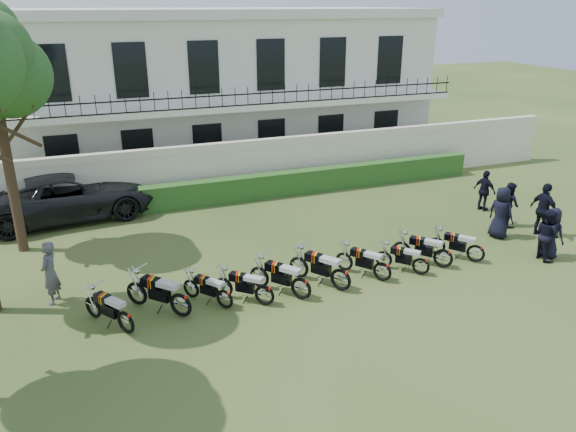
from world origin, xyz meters
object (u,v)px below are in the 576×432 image
(officer_0, at_px, (551,233))
(officer_1, at_px, (547,235))
(motorcycle_7, at_px, (421,262))
(motorcycle_8, at_px, (444,254))
(motorcycle_9, at_px, (476,249))
(officer_3, at_px, (501,212))
(motorcycle_6, at_px, (383,267))
(motorcycle_0, at_px, (125,317))
(motorcycle_1, at_px, (180,299))
(motorcycle_2, at_px, (225,295))
(officer_2, at_px, (544,210))
(officer_4, at_px, (509,204))
(inspector, at_px, (50,273))
(officer_5, at_px, (485,191))
(motorcycle_4, at_px, (301,283))
(suv, at_px, (69,196))
(motorcycle_5, at_px, (341,274))
(motorcycle_3, at_px, (265,290))

(officer_0, relative_size, officer_1, 1.00)
(motorcycle_7, height_order, motorcycle_8, motorcycle_8)
(motorcycle_9, bearing_deg, officer_3, -5.98)
(motorcycle_6, distance_m, motorcycle_8, 2.20)
(motorcycle_0, xyz_separation_m, motorcycle_1, (1.41, 0.29, 0.06))
(motorcycle_0, bearing_deg, motorcycle_6, -32.28)
(officer_0, bearing_deg, motorcycle_2, 74.30)
(officer_1, relative_size, officer_3, 0.91)
(motorcycle_2, relative_size, officer_2, 0.72)
(motorcycle_9, xyz_separation_m, officer_1, (2.23, -0.55, 0.38))
(officer_2, distance_m, officer_4, 1.30)
(officer_0, distance_m, officer_3, 1.93)
(officer_4, bearing_deg, motorcycle_1, 107.17)
(motorcycle_6, xyz_separation_m, officer_3, (5.47, 1.47, 0.45))
(motorcycle_0, distance_m, motorcycle_9, 10.68)
(motorcycle_2, xyz_separation_m, officer_3, (10.18, 1.34, 0.49))
(motorcycle_7, relative_size, motorcycle_8, 0.87)
(inspector, height_order, officer_0, inspector)
(motorcycle_6, height_order, motorcycle_7, motorcycle_6)
(motorcycle_1, height_order, motorcycle_8, motorcycle_1)
(officer_2, height_order, officer_5, officer_2)
(motorcycle_2, xyz_separation_m, motorcycle_4, (2.09, -0.28, 0.08))
(motorcycle_0, relative_size, officer_1, 0.97)
(motorcycle_0, bearing_deg, officer_5, -17.62)
(motorcycle_1, bearing_deg, officer_2, -39.15)
(motorcycle_1, distance_m, suv, 9.05)
(officer_0, bearing_deg, motorcycle_7, 72.70)
(motorcycle_2, relative_size, suv, 0.22)
(officer_0, bearing_deg, motorcycle_9, 65.95)
(motorcycle_5, bearing_deg, motorcycle_2, 141.93)
(officer_3, height_order, officer_4, officer_3)
(motorcycle_2, height_order, motorcycle_8, motorcycle_8)
(motorcycle_4, height_order, suv, suv)
(motorcycle_1, bearing_deg, motorcycle_6, -44.38)
(motorcycle_1, bearing_deg, motorcycle_8, -43.32)
(suv, xyz_separation_m, officer_0, (14.22, -9.23, -0.03))
(suv, distance_m, officer_5, 15.91)
(motorcycle_5, xyz_separation_m, motorcycle_6, (1.39, 0.09, -0.06))
(motorcycle_5, height_order, officer_5, officer_5)
(suv, relative_size, officer_2, 3.27)
(motorcycle_3, bearing_deg, motorcycle_6, -46.17)
(officer_1, height_order, officer_2, officer_2)
(motorcycle_7, bearing_deg, officer_2, -31.97)
(motorcycle_5, distance_m, motorcycle_6, 1.40)
(motorcycle_7, bearing_deg, motorcycle_6, 134.56)
(officer_5, bearing_deg, motorcycle_2, 91.92)
(inspector, bearing_deg, suv, -160.89)
(motorcycle_1, xyz_separation_m, officer_0, (11.73, -0.54, 0.31))
(motorcycle_3, xyz_separation_m, officer_2, (10.60, 1.13, 0.50))
(motorcycle_1, relative_size, motorcycle_9, 1.11)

